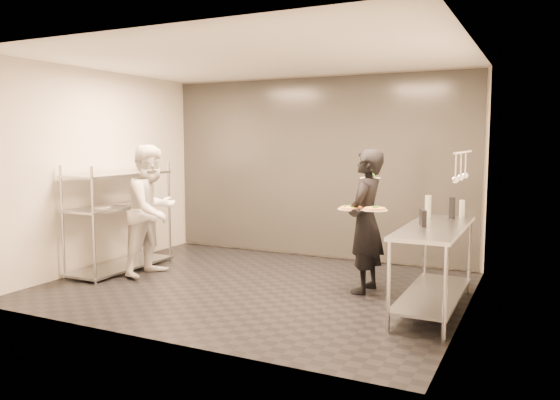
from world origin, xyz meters
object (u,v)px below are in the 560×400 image
at_px(chef, 152,210).
at_px(pizza_plate_near, 351,208).
at_px(bottle_dark, 452,208).
at_px(pos_monitor, 423,218).
at_px(bottle_clear, 462,209).
at_px(pizza_plate_far, 375,209).
at_px(salad_plate, 370,176).
at_px(prep_counter, 434,253).
at_px(pass_rack, 120,215).
at_px(waiter, 365,221).
at_px(bottle_green, 428,206).

xyz_separation_m(chef, pizza_plate_near, (2.73, 0.24, 0.15)).
relative_size(pizza_plate_near, bottle_dark, 1.26).
distance_m(pos_monitor, bottle_dark, 0.71).
xyz_separation_m(pizza_plate_near, bottle_clear, (1.16, 0.59, -0.01)).
relative_size(pizza_plate_far, salad_plate, 1.12).
distance_m(prep_counter, bottle_dark, 0.77).
height_order(pass_rack, bottle_dark, pass_rack).
height_order(prep_counter, chef, chef).
bearing_deg(prep_counter, pizza_plate_near, 168.29).
height_order(waiter, pos_monitor, waiter).
height_order(salad_plate, pos_monitor, salad_plate).
distance_m(bottle_green, bottle_clear, 0.40).
height_order(prep_counter, waiter, waiter).
distance_m(prep_counter, salad_plate, 1.36).
bearing_deg(pass_rack, chef, -2.87).
bearing_deg(bottle_clear, pizza_plate_near, -152.90).
xyz_separation_m(chef, bottle_dark, (3.80, 0.68, 0.16)).
distance_m(pizza_plate_near, pos_monitor, 0.91).
height_order(pos_monitor, bottle_dark, bottle_dark).
relative_size(pizza_plate_near, pizza_plate_far, 1.10).
bearing_deg(pos_monitor, pizza_plate_far, 144.67).
distance_m(pizza_plate_near, bottle_dark, 1.16).
distance_m(waiter, bottle_clear, 1.13).
xyz_separation_m(salad_plate, bottle_clear, (1.07, 0.13, -0.36)).
relative_size(pos_monitor, bottle_dark, 0.96).
bearing_deg(bottle_green, prep_counter, -72.70).
bearing_deg(pos_monitor, pass_rack, 160.66).
bearing_deg(prep_counter, bottle_dark, 83.43).
distance_m(prep_counter, pos_monitor, 0.40).
bearing_deg(salad_plate, pizza_plate_near, -100.52).
bearing_deg(chef, salad_plate, -73.24).
distance_m(pizza_plate_near, salad_plate, 0.58).
bearing_deg(waiter, bottle_clear, 113.70).
xyz_separation_m(prep_counter, bottle_dark, (0.07, 0.65, 0.42)).
bearing_deg(bottle_dark, chef, -169.87).
bearing_deg(bottle_green, chef, -169.38).
relative_size(pizza_plate_near, salad_plate, 1.24).
bearing_deg(bottle_dark, pass_rack, -171.60).
bearing_deg(chef, prep_counter, -86.68).
height_order(chef, bottle_green, chef).
height_order(pass_rack, pos_monitor, pass_rack).
xyz_separation_m(pass_rack, salad_plate, (3.42, 0.67, 0.61)).
xyz_separation_m(waiter, bottle_green, (0.68, 0.23, 0.19)).
height_order(prep_counter, bottle_dark, bottle_dark).
height_order(prep_counter, pizza_plate_far, pizza_plate_far).
distance_m(chef, pizza_plate_far, 3.05).
relative_size(waiter, bottle_green, 6.59).
relative_size(pass_rack, bottle_green, 6.14).
distance_m(pass_rack, bottle_clear, 4.57).
distance_m(pos_monitor, bottle_clear, 0.88).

